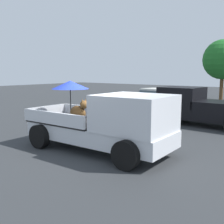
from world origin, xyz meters
The scene contains 5 objects.
ground_plane centered at (0.00, 0.00, 0.00)m, with size 80.00×80.00×0.00m, color #2D3033.
pickup_truck_main centered at (0.43, 0.01, 0.97)m, with size 5.10×2.36×2.25m.
pickup_truck_far centered at (1.08, 6.31, 0.87)m, with size 4.86×2.30×1.80m.
parked_sedan_near centered at (-3.97, 11.18, 0.74)m, with size 4.54×2.52×1.33m.
tree_by_lot centered at (-1.56, 18.61, 3.60)m, with size 3.51×3.51×5.37m.
Camera 1 is at (5.74, -6.58, 2.58)m, focal length 43.64 mm.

